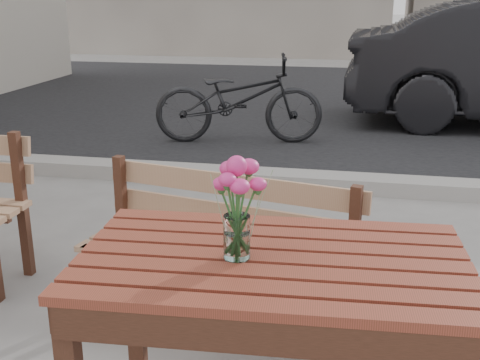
# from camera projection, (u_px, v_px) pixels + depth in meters

# --- Properties ---
(street) EXTENTS (30.00, 8.12, 0.12)m
(street) POSITION_uv_depth(u_px,v_px,m) (324.00, 129.00, 6.77)
(street) COLOR black
(street) RESTS_ON ground
(main_table) EXTENTS (1.24, 0.77, 0.74)m
(main_table) POSITION_uv_depth(u_px,v_px,m) (272.00, 291.00, 1.89)
(main_table) COLOR #632C1A
(main_table) RESTS_ON ground
(main_bench) EXTENTS (1.31, 0.63, 0.78)m
(main_bench) POSITION_uv_depth(u_px,v_px,m) (222.00, 236.00, 2.69)
(main_bench) COLOR #9A6E50
(main_bench) RESTS_ON ground
(main_vase) EXTENTS (0.18, 0.18, 0.32)m
(main_vase) POSITION_uv_depth(u_px,v_px,m) (237.00, 196.00, 1.78)
(main_vase) COLOR white
(main_vase) RESTS_ON main_table
(bicycle) EXTENTS (1.80, 0.89, 0.90)m
(bicycle) POSITION_uv_depth(u_px,v_px,m) (238.00, 99.00, 6.18)
(bicycle) COLOR black
(bicycle) RESTS_ON ground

